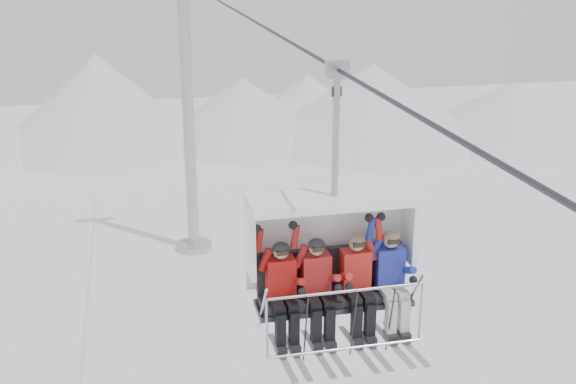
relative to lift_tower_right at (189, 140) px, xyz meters
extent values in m
cone|color=white|center=(-5.00, 22.00, -2.28)|extent=(16.00, 16.00, 7.00)
cone|color=white|center=(6.00, 21.00, -3.28)|extent=(14.00, 14.00, 5.00)
cone|color=white|center=(16.00, 19.00, -2.78)|extent=(18.00, 18.00, 6.00)
cone|color=white|center=(27.00, 17.00, -3.53)|extent=(16.00, 16.00, 4.50)
cone|color=white|center=(12.00, 24.00, -3.53)|extent=(12.00, 12.00, 4.50)
cylinder|color=#ADAFB4|center=(0.00, 0.00, 0.87)|extent=(0.56, 0.56, 13.30)
cylinder|color=#ADAFB4|center=(0.00, 0.00, -5.63)|extent=(1.80, 1.80, 0.30)
cylinder|color=#313137|center=(0.00, -22.00, 7.52)|extent=(0.06, 50.00, 0.06)
cube|color=black|center=(0.00, -25.11, 4.17)|extent=(2.22, 0.55, 0.10)
cube|color=black|center=(0.00, -24.85, 4.54)|extent=(2.22, 0.10, 0.64)
cube|color=#313137|center=(0.00, -25.11, 4.08)|extent=(2.32, 0.60, 0.08)
cube|color=white|center=(0.00, -24.63, 4.95)|extent=(2.47, 0.10, 1.47)
cube|color=white|center=(0.00, -25.03, 5.68)|extent=(2.47, 0.90, 0.10)
cylinder|color=#B5B5B9|center=(0.00, -25.66, 4.54)|extent=(2.26, 0.04, 0.04)
cylinder|color=#B5B5B9|center=(0.00, -25.73, 3.67)|extent=(2.26, 0.04, 0.04)
cylinder|color=#9A9DA2|center=(0.00, -25.01, 6.60)|extent=(0.10, 0.10, 1.84)
cube|color=#9A9DA2|center=(0.00, -25.01, 7.52)|extent=(0.30, 0.18, 0.22)
cube|color=#AB1511|center=(-0.80, -25.07, 4.56)|extent=(0.41, 0.28, 0.61)
sphere|color=tan|center=(-0.80, -25.11, 4.99)|extent=(0.23, 0.23, 0.23)
cube|color=black|center=(-0.90, -25.51, 3.97)|extent=(0.14, 0.15, 0.49)
cube|color=black|center=(-0.70, -25.51, 3.97)|extent=(0.14, 0.15, 0.49)
cube|color=#A5A8AE|center=(-0.90, -25.61, 3.59)|extent=(0.09, 1.69, 0.26)
cube|color=#A5A8AE|center=(-0.70, -25.61, 3.59)|extent=(0.09, 1.69, 0.26)
cube|color=#B31F20|center=(-0.28, -25.07, 4.56)|extent=(0.42, 0.28, 0.62)
sphere|color=tan|center=(-0.28, -25.11, 4.99)|extent=(0.23, 0.23, 0.23)
cube|color=black|center=(-0.38, -25.51, 3.97)|extent=(0.14, 0.15, 0.50)
cube|color=black|center=(-0.18, -25.51, 3.97)|extent=(0.14, 0.15, 0.50)
cube|color=#A5A8AE|center=(-0.38, -25.61, 3.58)|extent=(0.09, 1.69, 0.26)
cube|color=#A5A8AE|center=(-0.18, -25.61, 3.58)|extent=(0.09, 1.69, 0.26)
cube|color=red|center=(0.33, -25.07, 4.56)|extent=(0.42, 0.28, 0.62)
sphere|color=tan|center=(0.33, -25.11, 5.01)|extent=(0.23, 0.23, 0.23)
cube|color=black|center=(0.23, -25.51, 3.97)|extent=(0.14, 0.15, 0.50)
cube|color=black|center=(0.43, -25.51, 3.97)|extent=(0.14, 0.15, 0.50)
cube|color=#A5A8AE|center=(0.23, -25.61, 3.58)|extent=(0.10, 1.69, 0.26)
cube|color=#A5A8AE|center=(0.43, -25.61, 3.58)|extent=(0.10, 1.69, 0.26)
cube|color=#2631AC|center=(0.85, -25.07, 4.56)|extent=(0.42, 0.28, 0.62)
sphere|color=tan|center=(0.85, -25.11, 5.01)|extent=(0.23, 0.23, 0.23)
cube|color=beige|center=(0.75, -25.51, 3.97)|extent=(0.14, 0.15, 0.50)
cube|color=beige|center=(0.95, -25.51, 3.97)|extent=(0.14, 0.15, 0.50)
cube|color=#A5A8AE|center=(0.75, -25.61, 3.58)|extent=(0.10, 1.69, 0.26)
cube|color=#A5A8AE|center=(0.95, -25.61, 3.58)|extent=(0.10, 1.69, 0.26)
camera|label=1|loc=(-2.75, -34.27, 9.13)|focal=45.00mm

